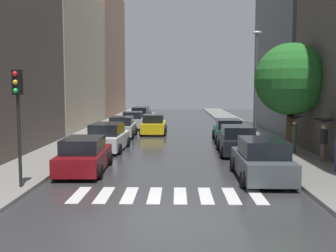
{
  "coord_description": "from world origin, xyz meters",
  "views": [
    {
      "loc": [
        0.33,
        -11.23,
        3.8
      ],
      "look_at": [
        -0.26,
        14.69,
        1.31
      ],
      "focal_mm": 42.56,
      "sensor_mm": 36.0,
      "label": 1
    }
  ],
  "objects_px": {
    "taxi_midroad": "(154,125)",
    "traffic_light_left_corner": "(18,102)",
    "parked_car_right_third": "(228,131)",
    "lamp_post_right": "(256,79)",
    "parked_car_right_second": "(237,141)",
    "street_tree_right": "(291,79)",
    "parked_car_left_third": "(122,127)",
    "parked_car_left_second": "(108,138)",
    "parked_car_left_fourth": "(133,121)",
    "pedestrian_foreground": "(324,130)",
    "pedestrian_by_kerb": "(294,127)",
    "parked_car_left_fifth": "(140,115)",
    "parked_car_right_nearest": "(262,160)",
    "parked_car_left_nearest": "(84,156)",
    "parked_car_left_sixth": "(142,113)"
  },
  "relations": [
    {
      "from": "taxi_midroad",
      "to": "traffic_light_left_corner",
      "type": "bearing_deg",
      "value": 168.48
    },
    {
      "from": "parked_car_right_third",
      "to": "lamp_post_right",
      "type": "height_order",
      "value": "lamp_post_right"
    },
    {
      "from": "parked_car_right_second",
      "to": "street_tree_right",
      "type": "bearing_deg",
      "value": -86.2
    },
    {
      "from": "parked_car_left_third",
      "to": "parked_car_left_second",
      "type": "bearing_deg",
      "value": 179.81
    },
    {
      "from": "parked_car_left_fourth",
      "to": "traffic_light_left_corner",
      "type": "relative_size",
      "value": 0.97
    },
    {
      "from": "parked_car_left_third",
      "to": "pedestrian_foreground",
      "type": "height_order",
      "value": "pedestrian_foreground"
    },
    {
      "from": "taxi_midroad",
      "to": "street_tree_right",
      "type": "bearing_deg",
      "value": -139.28
    },
    {
      "from": "pedestrian_by_kerb",
      "to": "traffic_light_left_corner",
      "type": "relative_size",
      "value": 0.48
    },
    {
      "from": "parked_car_left_third",
      "to": "pedestrian_by_kerb",
      "type": "height_order",
      "value": "pedestrian_by_kerb"
    },
    {
      "from": "parked_car_left_fifth",
      "to": "pedestrian_foreground",
      "type": "relative_size",
      "value": 2.17
    },
    {
      "from": "pedestrian_foreground",
      "to": "pedestrian_by_kerb",
      "type": "distance_m",
      "value": 2.92
    },
    {
      "from": "parked_car_right_nearest",
      "to": "parked_car_right_second",
      "type": "distance_m",
      "value": 6.4
    },
    {
      "from": "taxi_midroad",
      "to": "street_tree_right",
      "type": "height_order",
      "value": "street_tree_right"
    },
    {
      "from": "parked_car_left_nearest",
      "to": "parked_car_left_second",
      "type": "xyz_separation_m",
      "value": [
        -0.02,
        6.21,
        0.04
      ]
    },
    {
      "from": "parked_car_left_second",
      "to": "taxi_midroad",
      "type": "xyz_separation_m",
      "value": [
        2.28,
        8.81,
        -0.02
      ]
    },
    {
      "from": "parked_car_right_nearest",
      "to": "pedestrian_foreground",
      "type": "relative_size",
      "value": 2.2
    },
    {
      "from": "pedestrian_by_kerb",
      "to": "traffic_light_left_corner",
      "type": "bearing_deg",
      "value": 36.47
    },
    {
      "from": "parked_car_left_third",
      "to": "lamp_post_right",
      "type": "distance_m",
      "value": 10.98
    },
    {
      "from": "parked_car_left_fourth",
      "to": "lamp_post_right",
      "type": "height_order",
      "value": "lamp_post_right"
    },
    {
      "from": "parked_car_left_fifth",
      "to": "parked_car_left_third",
      "type": "bearing_deg",
      "value": 177.41
    },
    {
      "from": "pedestrian_by_kerb",
      "to": "lamp_post_right",
      "type": "relative_size",
      "value": 0.28
    },
    {
      "from": "parked_car_right_second",
      "to": "pedestrian_foreground",
      "type": "relative_size",
      "value": 2.1
    },
    {
      "from": "parked_car_left_second",
      "to": "parked_car_left_sixth",
      "type": "distance_m",
      "value": 24.98
    },
    {
      "from": "taxi_midroad",
      "to": "pedestrian_by_kerb",
      "type": "xyz_separation_m",
      "value": [
        8.55,
        -10.2,
        0.85
      ]
    },
    {
      "from": "traffic_light_left_corner",
      "to": "parked_car_right_nearest",
      "type": "bearing_deg",
      "value": 12.56
    },
    {
      "from": "parked_car_left_fourth",
      "to": "lamp_post_right",
      "type": "xyz_separation_m",
      "value": [
        9.36,
        -10.55,
        3.62
      ]
    },
    {
      "from": "parked_car_right_second",
      "to": "street_tree_right",
      "type": "relative_size",
      "value": 0.72
    },
    {
      "from": "parked_car_left_nearest",
      "to": "parked_car_left_fourth",
      "type": "distance_m",
      "value": 19.39
    },
    {
      "from": "parked_car_right_second",
      "to": "parked_car_right_nearest",
      "type": "bearing_deg",
      "value": -177.48
    },
    {
      "from": "pedestrian_by_kerb",
      "to": "traffic_light_left_corner",
      "type": "xyz_separation_m",
      "value": [
        -12.41,
        -8.21,
        1.67
      ]
    },
    {
      "from": "lamp_post_right",
      "to": "parked_car_right_second",
      "type": "bearing_deg",
      "value": -115.12
    },
    {
      "from": "parked_car_left_nearest",
      "to": "parked_car_left_sixth",
      "type": "xyz_separation_m",
      "value": [
        -0.11,
        31.19,
        -0.01
      ]
    },
    {
      "from": "parked_car_left_second",
      "to": "parked_car_right_third",
      "type": "relative_size",
      "value": 0.99
    },
    {
      "from": "traffic_light_left_corner",
      "to": "lamp_post_right",
      "type": "height_order",
      "value": "lamp_post_right"
    },
    {
      "from": "parked_car_left_fifth",
      "to": "lamp_post_right",
      "type": "height_order",
      "value": "lamp_post_right"
    },
    {
      "from": "parked_car_left_fourth",
      "to": "parked_car_right_second",
      "type": "height_order",
      "value": "parked_car_right_second"
    },
    {
      "from": "parked_car_left_sixth",
      "to": "parked_car_right_third",
      "type": "xyz_separation_m",
      "value": [
        7.93,
        -20.7,
        0.02
      ]
    },
    {
      "from": "parked_car_left_second",
      "to": "parked_car_left_fifth",
      "type": "relative_size",
      "value": 1.03
    },
    {
      "from": "taxi_midroad",
      "to": "parked_car_right_second",
      "type": "bearing_deg",
      "value": -151.24
    },
    {
      "from": "parked_car_left_nearest",
      "to": "parked_car_left_fourth",
      "type": "bearing_deg",
      "value": -1.91
    },
    {
      "from": "parked_car_left_sixth",
      "to": "parked_car_right_second",
      "type": "bearing_deg",
      "value": -162.48
    },
    {
      "from": "taxi_midroad",
      "to": "traffic_light_left_corner",
      "type": "relative_size",
      "value": 1.02
    },
    {
      "from": "parked_car_left_sixth",
      "to": "traffic_light_left_corner",
      "type": "height_order",
      "value": "traffic_light_left_corner"
    },
    {
      "from": "parked_car_left_nearest",
      "to": "parked_car_right_third",
      "type": "bearing_deg",
      "value": -38.46
    },
    {
      "from": "parked_car_left_third",
      "to": "pedestrian_by_kerb",
      "type": "bearing_deg",
      "value": -127.55
    },
    {
      "from": "parked_car_left_third",
      "to": "lamp_post_right",
      "type": "height_order",
      "value": "lamp_post_right"
    },
    {
      "from": "parked_car_left_second",
      "to": "parked_car_left_third",
      "type": "height_order",
      "value": "parked_car_left_second"
    },
    {
      "from": "parked_car_left_third",
      "to": "street_tree_right",
      "type": "xyz_separation_m",
      "value": [
        10.73,
        -7.81,
        3.53
      ]
    },
    {
      "from": "parked_car_left_fourth",
      "to": "pedestrian_foreground",
      "type": "xyz_separation_m",
      "value": [
        11.39,
        -17.42,
        0.96
      ]
    },
    {
      "from": "parked_car_right_nearest",
      "to": "parked_car_right_second",
      "type": "height_order",
      "value": "parked_car_right_nearest"
    }
  ]
}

